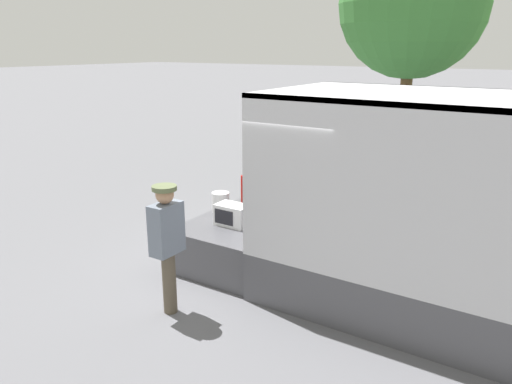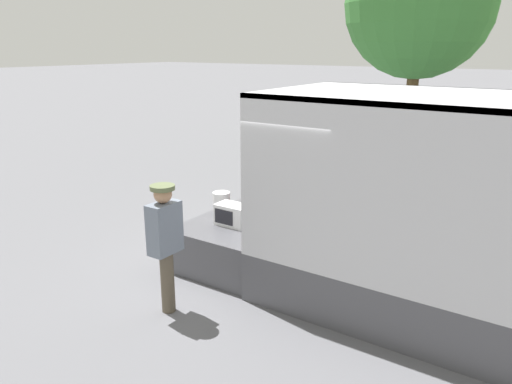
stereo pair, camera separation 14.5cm
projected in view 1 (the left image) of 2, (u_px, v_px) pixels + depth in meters
The scene contains 7 objects.
ground_plane at pixel (287, 269), 7.92m from camera, with size 160.00×160.00×0.00m, color slate.
tailgate_deck at pixel (247, 239), 8.22m from camera, with size 1.51×2.31×0.70m, color #4C4C51.
microwave at pixel (233, 215), 7.79m from camera, with size 0.53×0.34×0.34m.
portable_generator at pixel (267, 198), 8.40m from camera, with size 0.73×0.49×0.63m.
orange_bucket at pixel (221, 202), 8.40m from camera, with size 0.29×0.29×0.34m.
worker_person at pixel (167, 236), 6.35m from camera, with size 0.31×0.44×1.74m.
street_tree at pixel (413, 4), 14.75m from camera, with size 4.38×4.38×6.81m.
Camera 1 is at (3.56, -6.35, 3.39)m, focal length 35.00 mm.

